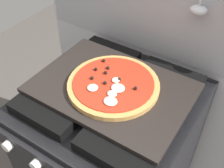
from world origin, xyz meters
The scene contains 4 objects.
kitchen_backsplash centered at (0.00, 0.33, 0.79)m, with size 1.10×0.09×1.55m.
stove centered at (0.00, 0.00, 0.45)m, with size 0.60×0.64×0.90m.
baking_tray centered at (0.00, 0.00, 0.91)m, with size 0.54×0.38×0.02m, color black.
pizza_left centered at (0.01, 0.00, 0.93)m, with size 0.32×0.32×0.03m.
Camera 1 is at (0.39, -0.60, 1.57)m, focal length 44.36 mm.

